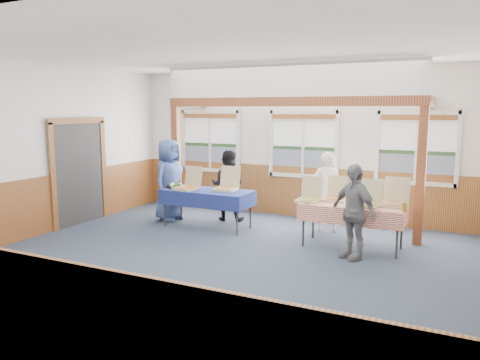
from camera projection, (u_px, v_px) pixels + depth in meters
name	position (u px, v px, depth m)	size (l,w,h in m)	color
floor	(231.00, 262.00, 7.25)	(8.00, 8.00, 0.00)	#2A3045
ceiling	(231.00, 50.00, 6.76)	(8.00, 8.00, 0.00)	white
wall_back	(304.00, 144.00, 10.12)	(8.00, 8.00, 0.00)	silver
wall_front	(41.00, 200.00, 3.89)	(8.00, 8.00, 0.00)	silver
wall_left	(40.00, 150.00, 8.73)	(8.00, 8.00, 0.00)	silver
wainscot_back	(303.00, 192.00, 10.26)	(7.98, 0.05, 1.10)	brown
wainscot_front	(51.00, 318.00, 4.07)	(7.98, 0.05, 1.10)	brown
wainscot_left	(45.00, 205.00, 8.87)	(0.05, 6.98, 1.10)	brown
cased_opening	(79.00, 173.00, 9.59)	(0.06, 1.30, 2.10)	#2D2D2D
window_left	(210.00, 138.00, 11.06)	(1.56, 0.10, 1.46)	white
window_mid	(303.00, 141.00, 10.07)	(1.56, 0.10, 1.46)	white
window_right	(417.00, 144.00, 9.08)	(1.56, 0.10, 1.46)	white
post_left	(176.00, 162.00, 10.19)	(0.15, 0.15, 2.40)	#5C2C14
post_right	(421.00, 177.00, 8.04)	(0.15, 0.15, 2.40)	#5C2C14
cross_beam	(285.00, 102.00, 8.92)	(5.15, 0.18, 0.18)	#5C2C14
table_left	(207.00, 193.00, 9.29)	(1.83, 0.86, 0.76)	#2D2D2D
table_right	(353.00, 208.00, 7.91)	(1.88, 1.47, 0.76)	#2D2D2D
pizza_box_a	(187.00, 186.00, 9.35)	(0.47, 0.55, 0.45)	tan
pizza_box_b	(226.00, 187.00, 9.27)	(0.45, 0.54, 0.46)	tan
pizza_box_c	(309.00, 198.00, 8.13)	(0.38, 0.46, 0.41)	tan
pizza_box_d	(335.00, 197.00, 8.22)	(0.39, 0.47, 0.41)	tan
pizza_box_e	(368.00, 203.00, 7.72)	(0.45, 0.53, 0.43)	tan
pizza_box_f	(394.00, 202.00, 7.74)	(0.43, 0.52, 0.46)	tan
veggie_tray	(175.00, 186.00, 9.60)	(0.38, 0.38, 0.09)	black
drink_glass	(404.00, 207.00, 7.31)	(0.07, 0.07, 0.15)	#A7751B
woman_white	(327.00, 192.00, 8.97)	(0.57, 0.37, 1.56)	silver
woman_black	(228.00, 185.00, 9.91)	(0.73, 0.57, 1.49)	black
man_blue	(169.00, 180.00, 9.91)	(0.84, 0.55, 1.73)	#3B5394
person_grey	(353.00, 212.00, 7.34)	(0.89, 0.37, 1.51)	slate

